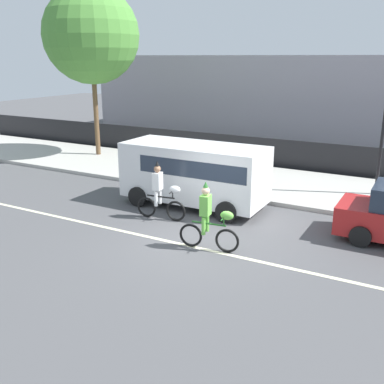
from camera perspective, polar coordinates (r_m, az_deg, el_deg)
The scene contains 9 objects.
ground_plane at distance 12.95m, azimuth 1.05°, elevation -6.16°, with size 80.00×80.00×0.00m, color #4C4C4F.
road_centre_line at distance 12.55m, azimuth -0.02°, elevation -6.93°, with size 36.00×0.14×0.01m, color beige.
sidewalk_curb at distance 18.62m, azimuth 10.39°, elevation 1.02°, with size 60.00×5.00×0.15m, color #ADAAA3.
fence_line at distance 21.17m, azimuth 13.01°, elevation 4.52°, with size 40.00×0.08×1.40m, color black.
building_backdrop at distance 29.42m, azimuth 16.05°, elevation 11.33°, with size 28.00×8.00×5.13m, color #99939E.
parade_cyclist_zebra at distance 14.38m, azimuth -3.95°, elevation -0.27°, with size 1.72×0.51×1.92m.
parade_cyclist_lime at distance 12.07m, azimuth 2.22°, elevation -3.64°, with size 1.72×0.51×1.92m.
parked_van_white at distance 15.52m, azimuth 0.52°, elevation 2.73°, with size 5.00×2.22×2.18m.
street_tree_near_lamp at distance 23.62m, azimuth -12.68°, elevation 18.84°, with size 4.69×4.69×8.25m.
Camera 1 is at (5.52, -10.57, 5.06)m, focal length 42.00 mm.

